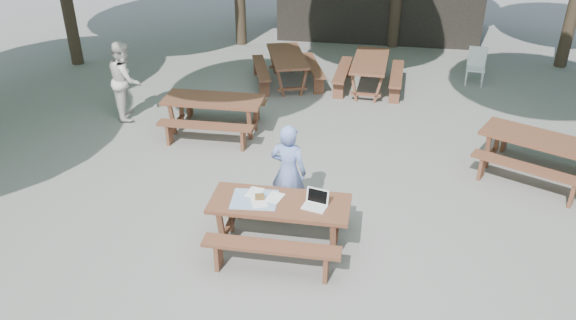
% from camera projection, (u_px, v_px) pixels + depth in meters
% --- Properties ---
extents(ground, '(80.00, 80.00, 0.00)m').
position_uv_depth(ground, '(326.00, 210.00, 9.13)').
color(ground, slate).
rests_on(ground, ground).
extents(main_picnic_table, '(2.00, 1.58, 0.75)m').
position_uv_depth(main_picnic_table, '(280.00, 223.00, 8.14)').
color(main_picnic_table, brown).
rests_on(main_picnic_table, ground).
extents(picnic_table_nw, '(2.01, 1.60, 0.75)m').
position_uv_depth(picnic_table_nw, '(214.00, 115.00, 11.47)').
color(picnic_table_nw, brown).
rests_on(picnic_table_nw, ground).
extents(picnic_table_ne, '(2.40, 2.26, 0.75)m').
position_uv_depth(picnic_table_ne, '(538.00, 156.00, 9.91)').
color(picnic_table_ne, brown).
rests_on(picnic_table_ne, ground).
extents(picnic_table_far_w, '(2.09, 2.29, 0.75)m').
position_uv_depth(picnic_table_far_w, '(287.00, 69.00, 13.86)').
color(picnic_table_far_w, brown).
rests_on(picnic_table_far_w, ground).
extents(picnic_table_far_e, '(1.66, 2.03, 0.75)m').
position_uv_depth(picnic_table_far_e, '(369.00, 74.00, 13.55)').
color(picnic_table_far_e, brown).
rests_on(picnic_table_far_e, ground).
extents(woman, '(0.64, 0.48, 1.58)m').
position_uv_depth(woman, '(288.00, 172.00, 8.64)').
color(woman, '#7791D9').
rests_on(woman, ground).
extents(second_person, '(0.89, 0.99, 1.69)m').
position_uv_depth(second_person, '(126.00, 80.00, 11.94)').
color(second_person, silver).
rests_on(second_person, ground).
extents(plastic_chair, '(0.49, 0.49, 0.90)m').
position_uv_depth(plastic_chair, '(475.00, 74.00, 13.94)').
color(plastic_chair, white).
rests_on(plastic_chair, ground).
extents(laptop, '(0.38, 0.33, 0.24)m').
position_uv_depth(laptop, '(316.00, 202.00, 7.86)').
color(laptop, white).
rests_on(laptop, main_picnic_table).
extents(tabletop_clutter, '(0.76, 0.63, 0.08)m').
position_uv_depth(tabletop_clutter, '(256.00, 199.00, 8.02)').
color(tabletop_clutter, teal).
rests_on(tabletop_clutter, main_picnic_table).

